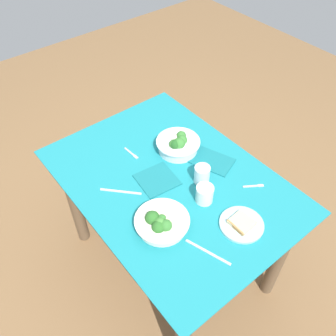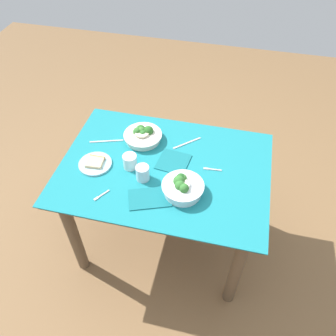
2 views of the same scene
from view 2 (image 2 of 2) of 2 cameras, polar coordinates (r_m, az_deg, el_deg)
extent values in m
plane|color=brown|center=(2.50, -0.47, -11.68)|extent=(6.00, 6.00, 0.00)
cube|color=#197A84|center=(1.91, -0.60, 0.06)|extent=(1.17, 0.84, 0.01)
cube|color=brown|center=(1.92, -0.60, -0.25)|extent=(1.13, 0.82, 0.02)
cylinder|color=brown|center=(2.39, 12.77, -2.74)|extent=(0.07, 0.07, 0.71)
cylinder|color=brown|center=(2.51, -9.58, 1.10)|extent=(0.07, 0.07, 0.71)
cylinder|color=brown|center=(2.01, 11.31, -16.47)|extent=(0.07, 0.07, 0.71)
cylinder|color=brown|center=(2.16, -15.49, -10.89)|extent=(0.07, 0.07, 0.71)
cylinder|color=white|center=(1.76, 2.49, -3.59)|extent=(0.20, 0.20, 0.05)
cylinder|color=white|center=(1.74, 2.52, -2.94)|extent=(0.22, 0.22, 0.01)
sphere|color=#1E511E|center=(1.76, 2.19, -1.70)|extent=(0.05, 0.05, 0.05)
sphere|color=#33702D|center=(1.71, 2.70, -3.40)|extent=(0.05, 0.05, 0.05)
sphere|color=#33702D|center=(1.73, 2.02, -2.94)|extent=(0.05, 0.05, 0.05)
sphere|color=#33702D|center=(1.74, 1.86, -2.18)|extent=(0.06, 0.06, 0.06)
sphere|color=#3D7A33|center=(1.76, 2.40, -1.73)|extent=(0.05, 0.05, 0.05)
cylinder|color=beige|center=(1.73, 2.67, -2.73)|extent=(0.06, 0.06, 0.01)
cylinder|color=silver|center=(2.06, -4.22, 5.11)|extent=(0.21, 0.21, 0.04)
cylinder|color=silver|center=(2.05, -4.25, 5.59)|extent=(0.23, 0.23, 0.01)
sphere|color=#286023|center=(2.06, -3.30, 6.22)|extent=(0.06, 0.06, 0.06)
sphere|color=#3D7A33|center=(2.06, -4.47, 6.27)|extent=(0.05, 0.05, 0.05)
sphere|color=#33702D|center=(2.06, -5.17, 6.10)|extent=(0.05, 0.05, 0.05)
sphere|color=#286023|center=(2.07, -4.57, 6.45)|extent=(0.06, 0.06, 0.06)
sphere|color=#33702D|center=(2.04, -4.25, 5.78)|extent=(0.04, 0.04, 0.04)
cylinder|color=beige|center=(2.04, -4.40, 5.86)|extent=(0.08, 0.08, 0.01)
cylinder|color=#99C6D1|center=(1.96, -12.09, 0.69)|extent=(0.19, 0.19, 0.01)
cube|color=#CCB284|center=(1.95, -12.15, 0.98)|extent=(0.10, 0.09, 0.02)
cube|color=#9E703D|center=(1.98, -11.71, 1.82)|extent=(0.09, 0.01, 0.02)
cylinder|color=silver|center=(1.89, -6.38, 1.11)|extent=(0.08, 0.08, 0.08)
cylinder|color=silver|center=(1.82, -4.27, -0.84)|extent=(0.07, 0.07, 0.09)
cube|color=#B7B7BC|center=(1.91, 7.89, -0.28)|extent=(0.07, 0.01, 0.00)
cube|color=#B7B7BC|center=(1.91, 6.37, -0.10)|extent=(0.03, 0.01, 0.00)
cube|color=#B7B7BC|center=(1.81, -10.68, -4.24)|extent=(0.04, 0.06, 0.00)
cube|color=#B7B7BC|center=(1.79, -11.92, -5.04)|extent=(0.03, 0.03, 0.00)
cube|color=#B7B7BC|center=(2.05, 3.21, 4.19)|extent=(0.15, 0.14, 0.00)
cube|color=#B7B7BC|center=(2.09, -10.27, 4.45)|extent=(0.20, 0.07, 0.00)
cube|color=#156870|center=(1.93, 0.90, 1.06)|extent=(0.19, 0.19, 0.01)
cube|color=#156870|center=(1.76, -3.09, -5.03)|extent=(0.25, 0.20, 0.01)
camera|label=1|loc=(2.33, -23.81, 40.91)|focal=38.77mm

